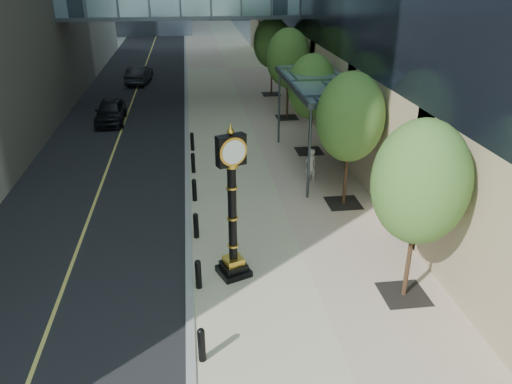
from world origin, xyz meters
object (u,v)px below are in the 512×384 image
pedestrian (311,166)px  car_near (111,111)px  street_clock (232,215)px  car_far (139,74)px

pedestrian → car_near: size_ratio=0.38×
street_clock → pedestrian: bearing=38.1°
street_clock → car_far: bearing=79.1°
pedestrian → car_near: (-10.51, 11.19, -0.12)m
street_clock → car_near: street_clock is taller
pedestrian → car_near: bearing=-65.8°
pedestrian → car_far: 24.61m
car_far → car_near: bearing=93.3°
pedestrian → car_near: 15.35m
car_far → street_clock: bearing=108.0°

